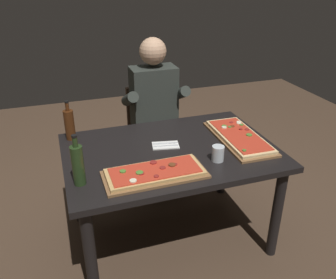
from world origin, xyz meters
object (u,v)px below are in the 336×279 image
dining_table (170,162)px  wine_bottle_dark (69,124)px  pizza_rectangular_left (239,137)px  diner_chair (152,130)px  oil_bottle_amber (78,164)px  seated_diner (155,108)px  pizza_rectangular_front (155,173)px  tumbler_near_camera (218,154)px

dining_table → wine_bottle_dark: bearing=148.4°
wine_bottle_dark → pizza_rectangular_left: bearing=-19.3°
diner_chair → oil_bottle_amber: bearing=-124.1°
diner_chair → pizza_rectangular_left: bearing=-65.9°
pizza_rectangular_left → seated_diner: seated_diner is taller
wine_bottle_dark → diner_chair: size_ratio=0.33×
pizza_rectangular_front → tumbler_near_camera: bearing=6.4°
oil_bottle_amber → tumbler_near_camera: oil_bottle_amber is taller
pizza_rectangular_front → wine_bottle_dark: bearing=122.5°
pizza_rectangular_left → seated_diner: 0.84m
oil_bottle_amber → seated_diner: 1.21m
pizza_rectangular_front → diner_chair: size_ratio=0.69×
diner_chair → seated_diner: bearing=-90.0°
oil_bottle_amber → seated_diner: (0.73, 0.96, -0.12)m
pizza_rectangular_front → pizza_rectangular_left: size_ratio=0.95×
oil_bottle_amber → seated_diner: seated_diner is taller
pizza_rectangular_front → pizza_rectangular_left: same height
pizza_rectangular_left → oil_bottle_amber: (-1.12, -0.21, 0.11)m
dining_table → diner_chair: (0.12, 0.86, -0.16)m
dining_table → wine_bottle_dark: 0.75m
dining_table → pizza_rectangular_front: pizza_rectangular_front is taller
seated_diner → oil_bottle_amber: bearing=-127.3°
oil_bottle_amber → wine_bottle_dark: bearing=89.8°
tumbler_near_camera → seated_diner: 0.98m
wine_bottle_dark → diner_chair: bearing=33.2°
pizza_rectangular_front → diner_chair: 1.21m
tumbler_near_camera → seated_diner: seated_diner is taller
oil_bottle_amber → diner_chair: (0.73, 1.08, -0.38)m
pizza_rectangular_left → tumbler_near_camera: 0.35m
pizza_rectangular_left → oil_bottle_amber: size_ratio=2.10×
oil_bottle_amber → tumbler_near_camera: bearing=-0.7°
oil_bottle_amber → diner_chair: oil_bottle_amber is taller
seated_diner → tumbler_near_camera: bearing=-83.1°
pizza_rectangular_left → diner_chair: 0.99m
wine_bottle_dark → seated_diner: seated_diner is taller
pizza_rectangular_left → wine_bottle_dark: size_ratio=2.25×
seated_diner → wine_bottle_dark: bearing=-153.9°
wine_bottle_dark → seated_diner: bearing=26.1°
dining_table → wine_bottle_dark: wine_bottle_dark is taller
diner_chair → tumbler_near_camera: bearing=-83.9°
oil_bottle_amber → seated_diner: size_ratio=0.23×
pizza_rectangular_front → oil_bottle_amber: size_ratio=1.99×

